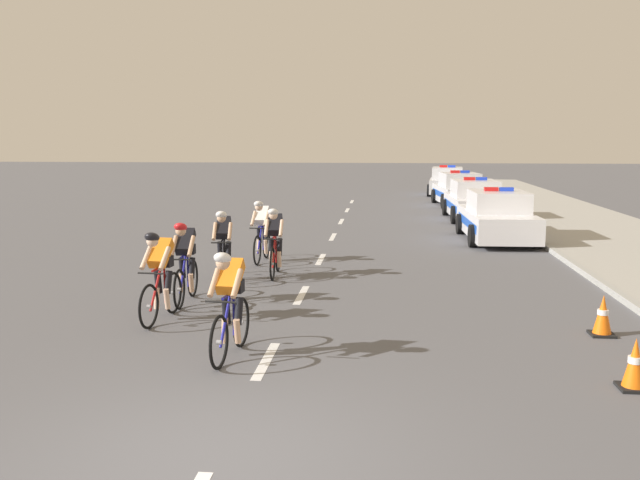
{
  "coord_description": "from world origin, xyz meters",
  "views": [
    {
      "loc": [
        1.59,
        -5.97,
        3.01
      ],
      "look_at": [
        0.37,
        6.88,
        1.1
      ],
      "focal_mm": 38.65,
      "sensor_mm": 36.0,
      "label": 1
    }
  ],
  "objects_px": {
    "cyclist_second": "(160,275)",
    "police_car_second": "(474,201)",
    "cyclist_third": "(185,261)",
    "police_car_third": "(459,191)",
    "cyclist_fifth": "(275,241)",
    "police_car_nearest": "(497,218)",
    "cyclist_sixth": "(262,230)",
    "traffic_cone_mid": "(603,316)",
    "police_car_furthest": "(447,182)",
    "cyclist_lead": "(230,302)",
    "traffic_cone_near": "(635,364)",
    "cyclist_fourth": "(224,244)"
  },
  "relations": [
    {
      "from": "police_car_furthest",
      "to": "traffic_cone_mid",
      "type": "relative_size",
      "value": 7.11
    },
    {
      "from": "cyclist_second",
      "to": "traffic_cone_near",
      "type": "height_order",
      "value": "cyclist_second"
    },
    {
      "from": "cyclist_fourth",
      "to": "cyclist_sixth",
      "type": "bearing_deg",
      "value": 80.45
    },
    {
      "from": "cyclist_fourth",
      "to": "police_car_second",
      "type": "xyz_separation_m",
      "value": [
        6.71,
        11.9,
        -0.11
      ]
    },
    {
      "from": "police_car_second",
      "to": "traffic_cone_near",
      "type": "distance_m",
      "value": 17.74
    },
    {
      "from": "cyclist_lead",
      "to": "cyclist_third",
      "type": "bearing_deg",
      "value": 116.42
    },
    {
      "from": "police_car_furthest",
      "to": "traffic_cone_mid",
      "type": "distance_m",
      "value": 26.92
    },
    {
      "from": "cyclist_second",
      "to": "cyclist_lead",
      "type": "bearing_deg",
      "value": -48.73
    },
    {
      "from": "cyclist_third",
      "to": "cyclist_sixth",
      "type": "relative_size",
      "value": 1.0
    },
    {
      "from": "cyclist_third",
      "to": "traffic_cone_near",
      "type": "relative_size",
      "value": 2.69
    },
    {
      "from": "police_car_second",
      "to": "traffic_cone_mid",
      "type": "relative_size",
      "value": 6.95
    },
    {
      "from": "traffic_cone_mid",
      "to": "cyclist_third",
      "type": "bearing_deg",
      "value": 168.13
    },
    {
      "from": "cyclist_sixth",
      "to": "police_car_second",
      "type": "bearing_deg",
      "value": 56.53
    },
    {
      "from": "cyclist_second",
      "to": "cyclist_fifth",
      "type": "bearing_deg",
      "value": 71.74
    },
    {
      "from": "traffic_cone_near",
      "to": "cyclist_third",
      "type": "bearing_deg",
      "value": 150.22
    },
    {
      "from": "cyclist_lead",
      "to": "police_car_nearest",
      "type": "bearing_deg",
      "value": 65.02
    },
    {
      "from": "cyclist_lead",
      "to": "traffic_cone_mid",
      "type": "bearing_deg",
      "value": 16.39
    },
    {
      "from": "cyclist_fifth",
      "to": "police_car_second",
      "type": "xyz_separation_m",
      "value": [
        5.71,
        11.3,
        -0.11
      ]
    },
    {
      "from": "cyclist_fourth",
      "to": "police_car_third",
      "type": "xyz_separation_m",
      "value": [
        6.71,
        17.34,
        -0.11
      ]
    },
    {
      "from": "cyclist_sixth",
      "to": "police_car_nearest",
      "type": "bearing_deg",
      "value": 33.53
    },
    {
      "from": "cyclist_second",
      "to": "cyclist_third",
      "type": "xyz_separation_m",
      "value": [
        0.05,
        1.28,
        0.0
      ]
    },
    {
      "from": "cyclist_second",
      "to": "police_car_second",
      "type": "bearing_deg",
      "value": 65.29
    },
    {
      "from": "cyclist_fourth",
      "to": "police_car_nearest",
      "type": "bearing_deg",
      "value": 44.22
    },
    {
      "from": "police_car_third",
      "to": "traffic_cone_mid",
      "type": "bearing_deg",
      "value": -89.89
    },
    {
      "from": "police_car_nearest",
      "to": "police_car_furthest",
      "type": "relative_size",
      "value": 0.98
    },
    {
      "from": "cyclist_second",
      "to": "police_car_second",
      "type": "distance_m",
      "value": 16.73
    },
    {
      "from": "police_car_furthest",
      "to": "traffic_cone_mid",
      "type": "bearing_deg",
      "value": -89.91
    },
    {
      "from": "police_car_third",
      "to": "traffic_cone_mid",
      "type": "distance_m",
      "value": 20.83
    },
    {
      "from": "cyclist_sixth",
      "to": "police_car_second",
      "type": "relative_size",
      "value": 0.39
    },
    {
      "from": "cyclist_third",
      "to": "traffic_cone_near",
      "type": "xyz_separation_m",
      "value": [
        6.66,
        -3.81,
        -0.48
      ]
    },
    {
      "from": "cyclist_fifth",
      "to": "police_car_nearest",
      "type": "xyz_separation_m",
      "value": [
        5.71,
        5.93,
        -0.11
      ]
    },
    {
      "from": "cyclist_fifth",
      "to": "police_car_furthest",
      "type": "height_order",
      "value": "police_car_furthest"
    },
    {
      "from": "cyclist_sixth",
      "to": "police_car_furthest",
      "type": "bearing_deg",
      "value": 73.33
    },
    {
      "from": "police_car_second",
      "to": "police_car_third",
      "type": "relative_size",
      "value": 0.98
    },
    {
      "from": "cyclist_third",
      "to": "police_car_second",
      "type": "bearing_deg",
      "value": 63.49
    },
    {
      "from": "traffic_cone_mid",
      "to": "cyclist_sixth",
      "type": "bearing_deg",
      "value": 137.45
    },
    {
      "from": "cyclist_lead",
      "to": "police_car_third",
      "type": "relative_size",
      "value": 0.38
    },
    {
      "from": "police_car_furthest",
      "to": "traffic_cone_near",
      "type": "relative_size",
      "value": 7.11
    },
    {
      "from": "police_car_nearest",
      "to": "police_car_furthest",
      "type": "height_order",
      "value": "same"
    },
    {
      "from": "cyclist_fifth",
      "to": "traffic_cone_mid",
      "type": "bearing_deg",
      "value": -35.45
    },
    {
      "from": "cyclist_lead",
      "to": "cyclist_second",
      "type": "distance_m",
      "value": 2.39
    },
    {
      "from": "police_car_furthest",
      "to": "cyclist_fourth",
      "type": "bearing_deg",
      "value": -105.98
    },
    {
      "from": "traffic_cone_near",
      "to": "traffic_cone_mid",
      "type": "relative_size",
      "value": 1.0
    },
    {
      "from": "police_car_third",
      "to": "police_car_nearest",
      "type": "bearing_deg",
      "value": -90.01
    },
    {
      "from": "police_car_nearest",
      "to": "cyclist_fourth",
      "type": "bearing_deg",
      "value": -135.78
    },
    {
      "from": "cyclist_fifth",
      "to": "cyclist_sixth",
      "type": "relative_size",
      "value": 1.0
    },
    {
      "from": "cyclist_third",
      "to": "police_car_third",
      "type": "relative_size",
      "value": 0.38
    },
    {
      "from": "cyclist_third",
      "to": "police_car_furthest",
      "type": "distance_m",
      "value": 26.38
    },
    {
      "from": "cyclist_third",
      "to": "police_car_nearest",
      "type": "bearing_deg",
      "value": 50.93
    },
    {
      "from": "cyclist_lead",
      "to": "police_car_nearest",
      "type": "height_order",
      "value": "police_car_nearest"
    }
  ]
}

